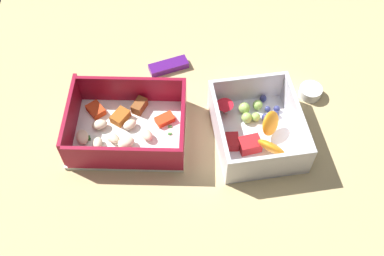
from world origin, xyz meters
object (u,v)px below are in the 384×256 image
(pasta_container, at_px, (126,127))
(paper_cup_liner, at_px, (310,92))
(fruit_bowl, at_px, (256,129))
(candy_bar, at_px, (169,66))

(pasta_container, relative_size, paper_cup_liner, 4.91)
(fruit_bowl, bearing_deg, pasta_container, 177.81)
(fruit_bowl, bearing_deg, paper_cup_liner, 39.70)
(fruit_bowl, height_order, paper_cup_liner, fruit_bowl)
(pasta_container, distance_m, fruit_bowl, 0.21)
(candy_bar, bearing_deg, paper_cup_liner, -14.84)
(candy_bar, relative_size, paper_cup_liner, 1.82)
(paper_cup_liner, bearing_deg, pasta_container, -166.02)
(candy_bar, xyz_separation_m, paper_cup_liner, (0.24, -0.06, 0.00))
(candy_bar, bearing_deg, pasta_container, -114.57)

